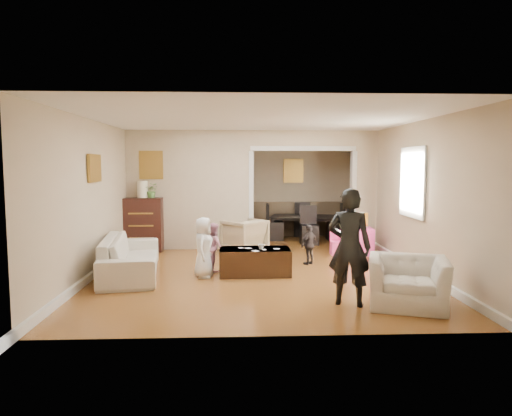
{
  "coord_description": "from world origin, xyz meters",
  "views": [
    {
      "loc": [
        -0.37,
        -8.32,
        1.86
      ],
      "look_at": [
        0.0,
        0.2,
        1.05
      ],
      "focal_mm": 32.2,
      "sensor_mm": 36.0,
      "label": 1
    }
  ],
  "objects_px": {
    "armchair_back": "(244,236)",
    "table_lamp": "(142,189)",
    "adult_person": "(349,247)",
    "dresser": "(143,224)",
    "child_kneel_b": "(214,247)",
    "cyan_cup": "(354,226)",
    "child_kneel_a": "(204,247)",
    "coffee_table": "(255,262)",
    "sofa": "(131,256)",
    "play_table": "(358,241)",
    "armchair_front": "(408,282)",
    "coffee_cup": "(261,247)",
    "dining_table": "(305,228)",
    "child_toddler": "(309,245)"
  },
  "relations": [
    {
      "from": "coffee_table",
      "to": "child_kneel_b",
      "type": "distance_m",
      "value": 0.79
    },
    {
      "from": "armchair_back",
      "to": "adult_person",
      "type": "relative_size",
      "value": 0.5
    },
    {
      "from": "child_kneel_a",
      "to": "child_kneel_b",
      "type": "relative_size",
      "value": 1.18
    },
    {
      "from": "play_table",
      "to": "cyan_cup",
      "type": "xyz_separation_m",
      "value": [
        -0.1,
        -0.05,
        0.31
      ]
    },
    {
      "from": "child_kneel_a",
      "to": "child_kneel_b",
      "type": "bearing_deg",
      "value": -9.48
    },
    {
      "from": "cyan_cup",
      "to": "play_table",
      "type": "bearing_deg",
      "value": 26.57
    },
    {
      "from": "adult_person",
      "to": "table_lamp",
      "type": "bearing_deg",
      "value": -26.63
    },
    {
      "from": "play_table",
      "to": "adult_person",
      "type": "xyz_separation_m",
      "value": [
        -1.05,
        -3.46,
        0.51
      ]
    },
    {
      "from": "armchair_back",
      "to": "adult_person",
      "type": "bearing_deg",
      "value": 67.19
    },
    {
      "from": "armchair_front",
      "to": "coffee_cup",
      "type": "xyz_separation_m",
      "value": [
        -1.84,
        1.77,
        0.17
      ]
    },
    {
      "from": "play_table",
      "to": "adult_person",
      "type": "bearing_deg",
      "value": -106.93
    },
    {
      "from": "sofa",
      "to": "child_kneel_b",
      "type": "height_order",
      "value": "child_kneel_b"
    },
    {
      "from": "table_lamp",
      "to": "child_kneel_a",
      "type": "relative_size",
      "value": 0.36
    },
    {
      "from": "table_lamp",
      "to": "coffee_table",
      "type": "bearing_deg",
      "value": -44.4
    },
    {
      "from": "dining_table",
      "to": "child_toddler",
      "type": "height_order",
      "value": "child_toddler"
    },
    {
      "from": "armchair_back",
      "to": "cyan_cup",
      "type": "bearing_deg",
      "value": 129.87
    },
    {
      "from": "child_kneel_a",
      "to": "child_toddler",
      "type": "height_order",
      "value": "child_kneel_a"
    },
    {
      "from": "child_kneel_b",
      "to": "child_toddler",
      "type": "relative_size",
      "value": 1.13
    },
    {
      "from": "play_table",
      "to": "child_kneel_b",
      "type": "height_order",
      "value": "child_kneel_b"
    },
    {
      "from": "coffee_table",
      "to": "adult_person",
      "type": "bearing_deg",
      "value": -55.82
    },
    {
      "from": "dresser",
      "to": "child_kneel_b",
      "type": "height_order",
      "value": "dresser"
    },
    {
      "from": "child_kneel_a",
      "to": "sofa",
      "type": "bearing_deg",
      "value": 88.85
    },
    {
      "from": "sofa",
      "to": "child_toddler",
      "type": "relative_size",
      "value": 2.97
    },
    {
      "from": "sofa",
      "to": "coffee_table",
      "type": "distance_m",
      "value": 2.1
    },
    {
      "from": "dining_table",
      "to": "sofa",
      "type": "bearing_deg",
      "value": -121.29
    },
    {
      "from": "table_lamp",
      "to": "adult_person",
      "type": "bearing_deg",
      "value": -48.88
    },
    {
      "from": "coffee_table",
      "to": "cyan_cup",
      "type": "bearing_deg",
      "value": 38.27
    },
    {
      "from": "armchair_front",
      "to": "dining_table",
      "type": "distance_m",
      "value": 5.39
    },
    {
      "from": "table_lamp",
      "to": "child_toddler",
      "type": "distance_m",
      "value": 3.81
    },
    {
      "from": "dining_table",
      "to": "table_lamp",
      "type": "bearing_deg",
      "value": -147.14
    },
    {
      "from": "dresser",
      "to": "cyan_cup",
      "type": "height_order",
      "value": "dresser"
    },
    {
      "from": "child_kneel_b",
      "to": "child_toddler",
      "type": "bearing_deg",
      "value": -96.62
    },
    {
      "from": "armchair_back",
      "to": "table_lamp",
      "type": "relative_size",
      "value": 2.17
    },
    {
      "from": "sofa",
      "to": "cyan_cup",
      "type": "xyz_separation_m",
      "value": [
        4.22,
        1.61,
        0.26
      ]
    },
    {
      "from": "child_kneel_b",
      "to": "dresser",
      "type": "bearing_deg",
      "value": 18.35
    },
    {
      "from": "coffee_cup",
      "to": "adult_person",
      "type": "relative_size",
      "value": 0.06
    },
    {
      "from": "armchair_front",
      "to": "play_table",
      "type": "xyz_separation_m",
      "value": [
        0.29,
        3.55,
        -0.05
      ]
    },
    {
      "from": "child_kneel_b",
      "to": "coffee_table",
      "type": "bearing_deg",
      "value": -134.24
    },
    {
      "from": "cyan_cup",
      "to": "dining_table",
      "type": "xyz_separation_m",
      "value": [
        -0.74,
        1.87,
        -0.29
      ]
    },
    {
      "from": "armchair_front",
      "to": "coffee_cup",
      "type": "relative_size",
      "value": 10.75
    },
    {
      "from": "child_kneel_a",
      "to": "adult_person",
      "type": "bearing_deg",
      "value": -119.02
    },
    {
      "from": "armchair_back",
      "to": "coffee_table",
      "type": "bearing_deg",
      "value": 51.77
    },
    {
      "from": "dresser",
      "to": "armchair_front",
      "type": "bearing_deg",
      "value": -43.82
    },
    {
      "from": "sofa",
      "to": "play_table",
      "type": "relative_size",
      "value": 3.92
    },
    {
      "from": "armchair_back",
      "to": "child_toddler",
      "type": "height_order",
      "value": "child_toddler"
    },
    {
      "from": "coffee_table",
      "to": "cyan_cup",
      "type": "xyz_separation_m",
      "value": [
        2.13,
        1.68,
        0.36
      ]
    },
    {
      "from": "armchair_back",
      "to": "child_kneel_b",
      "type": "relative_size",
      "value": 0.92
    },
    {
      "from": "dresser",
      "to": "child_kneel_a",
      "type": "xyz_separation_m",
      "value": [
        1.46,
        -2.42,
        -0.08
      ]
    },
    {
      "from": "table_lamp",
      "to": "coffee_table",
      "type": "height_order",
      "value": "table_lamp"
    },
    {
      "from": "sofa",
      "to": "table_lamp",
      "type": "height_order",
      "value": "table_lamp"
    }
  ]
}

